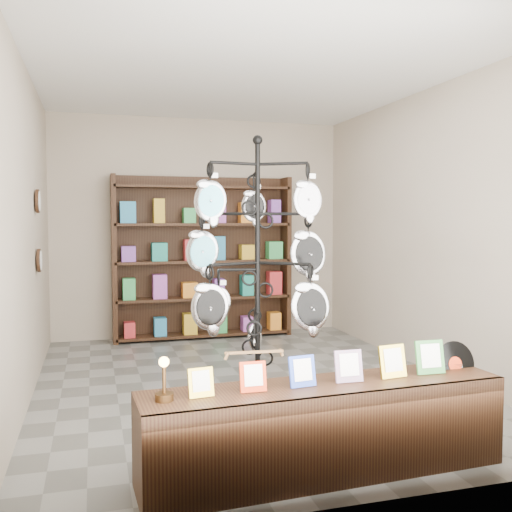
{
  "coord_description": "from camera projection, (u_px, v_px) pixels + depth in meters",
  "views": [
    {
      "loc": [
        -1.44,
        -5.35,
        1.61
      ],
      "look_at": [
        -0.19,
        -1.0,
        1.32
      ],
      "focal_mm": 40.0,
      "sensor_mm": 36.0,
      "label": 1
    }
  ],
  "objects": [
    {
      "name": "wall_clocks",
      "position": [
        38.0,
        231.0,
        5.76
      ],
      "size": [
        0.03,
        0.24,
        0.84
      ],
      "color": "black",
      "rests_on": "ground"
    },
    {
      "name": "front_shelf",
      "position": [
        325.0,
        429.0,
        3.61
      ],
      "size": [
        2.38,
        0.6,
        0.83
      ],
      "rotation": [
        0.0,
        0.0,
        0.05
      ],
      "color": "black",
      "rests_on": "ground"
    },
    {
      "name": "display_tree",
      "position": [
        258.0,
        263.0,
        4.23
      ],
      "size": [
        1.15,
        1.09,
        2.23
      ],
      "rotation": [
        0.0,
        0.0,
        -0.18
      ],
      "color": "black",
      "rests_on": "ground"
    },
    {
      "name": "back_shelving",
      "position": [
        203.0,
        263.0,
        7.77
      ],
      "size": [
        2.42,
        0.36,
        2.2
      ],
      "color": "black",
      "rests_on": "ground"
    },
    {
      "name": "ground",
      "position": [
        247.0,
        383.0,
        5.63
      ],
      "size": [
        5.0,
        5.0,
        0.0
      ],
      "primitive_type": "plane",
      "color": "slate",
      "rests_on": "ground"
    },
    {
      "name": "room_envelope",
      "position": [
        247.0,
        195.0,
        5.51
      ],
      "size": [
        5.0,
        5.0,
        5.0
      ],
      "color": "#B3A390",
      "rests_on": "ground"
    }
  ]
}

